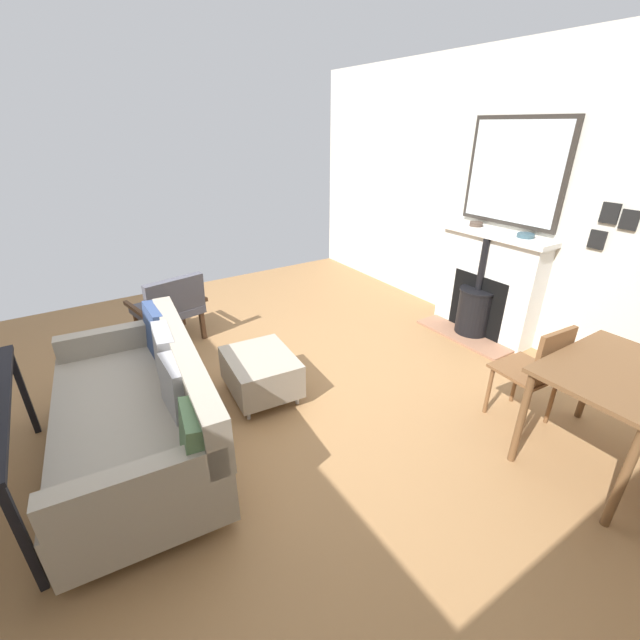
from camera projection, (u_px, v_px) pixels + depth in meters
The scene contains 12 objects.
ground_plane at pixel (263, 394), 3.60m from camera, with size 5.59×6.04×0.01m, color olive.
wall_left at pixel (495, 198), 4.36m from camera, with size 0.12×6.04×2.84m, color beige.
fireplace at pixel (485, 290), 4.47m from camera, with size 0.58×1.20×1.14m.
mirror_over_mantel at pixel (515, 172), 4.02m from camera, with size 0.04×1.05×1.01m.
mantel_bowl_near at pixel (476, 224), 4.42m from camera, with size 0.14×0.14×0.05m.
mantel_bowl_far at pixel (526, 235), 3.98m from camera, with size 0.16×0.16×0.04m.
sofa at pixel (142, 413), 2.80m from camera, with size 1.09×1.89×0.82m.
ottoman at pixel (261, 371), 3.49m from camera, with size 0.59×0.69×0.38m.
armchair_accent at pixel (170, 305), 4.28m from camera, with size 0.77×0.69×0.76m.
dining_table at pixel (617, 386), 2.60m from camera, with size 0.97×0.71×0.75m.
dining_chair_near_fireplace at pixel (537, 368), 3.03m from camera, with size 0.43×0.43×0.85m.
photo_gallery_row at pixel (612, 224), 3.44m from camera, with size 0.02×0.32×0.39m.
Camera 1 is at (1.20, 2.77, 2.13)m, focal length 23.20 mm.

